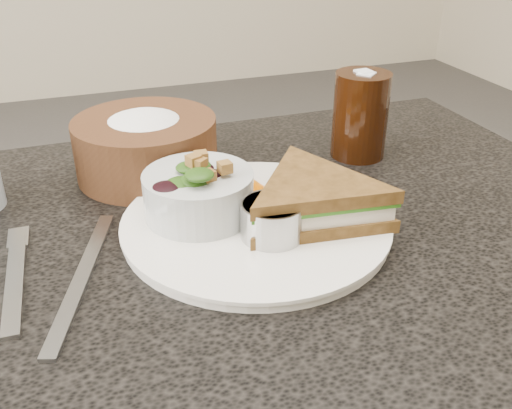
{
  "coord_description": "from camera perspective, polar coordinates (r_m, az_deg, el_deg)",
  "views": [
    {
      "loc": [
        -0.11,
        -0.47,
        1.07
      ],
      "look_at": [
        0.06,
        0.03,
        0.78
      ],
      "focal_mm": 40.0,
      "sensor_mm": 36.0,
      "label": 1
    }
  ],
  "objects": [
    {
      "name": "dinner_plate",
      "position": [
        0.62,
        0.0,
        -1.93
      ],
      "size": [
        0.29,
        0.29,
        0.01
      ],
      "primitive_type": "cylinder",
      "color": "silver",
      "rests_on": "dining_table"
    },
    {
      "name": "sandwich",
      "position": [
        0.61,
        5.8,
        0.45
      ],
      "size": [
        0.2,
        0.2,
        0.05
      ],
      "primitive_type": null,
      "rotation": [
        0.0,
        0.0,
        -0.11
      ],
      "color": "brown",
      "rests_on": "dinner_plate"
    },
    {
      "name": "salad_bowl",
      "position": [
        0.61,
        -5.79,
        1.78
      ],
      "size": [
        0.15,
        0.15,
        0.07
      ],
      "primitive_type": null,
      "rotation": [
        0.0,
        0.0,
        0.29
      ],
      "color": "#AAB0AD",
      "rests_on": "dinner_plate"
    },
    {
      "name": "dressing_ramekin",
      "position": [
        0.58,
        1.64,
        -1.58
      ],
      "size": [
        0.07,
        0.07,
        0.04
      ],
      "primitive_type": "cylinder",
      "rotation": [
        0.0,
        0.0,
        -0.01
      ],
      "color": "#A1A2A3",
      "rests_on": "dinner_plate"
    },
    {
      "name": "orange_wedge",
      "position": [
        0.66,
        -1.68,
        2.28
      ],
      "size": [
        0.09,
        0.09,
        0.03
      ],
      "primitive_type": "cone",
      "rotation": [
        0.0,
        0.0,
        0.46
      ],
      "color": "#FF7300",
      "rests_on": "dinner_plate"
    },
    {
      "name": "fork",
      "position": [
        0.58,
        -22.98,
        -7.12
      ],
      "size": [
        0.02,
        0.16,
        0.0
      ],
      "primitive_type": "cube",
      "rotation": [
        0.0,
        0.0,
        -0.03
      ],
      "color": "#B0B0B0",
      "rests_on": "dining_table"
    },
    {
      "name": "knife",
      "position": [
        0.57,
        -16.96,
        -6.87
      ],
      "size": [
        0.08,
        0.22,
        0.0
      ],
      "primitive_type": "cube",
      "rotation": [
        0.0,
        0.0,
        -0.32
      ],
      "color": "#9B9D9F",
      "rests_on": "dining_table"
    },
    {
      "name": "bread_basket",
      "position": [
        0.74,
        -11.01,
        6.61
      ],
      "size": [
        0.22,
        0.22,
        0.1
      ],
      "primitive_type": null,
      "rotation": [
        0.0,
        0.0,
        -0.23
      ],
      "color": "#482B16",
      "rests_on": "dining_table"
    },
    {
      "name": "cola_glass",
      "position": [
        0.79,
        10.42,
        9.18
      ],
      "size": [
        0.08,
        0.08,
        0.13
      ],
      "primitive_type": null,
      "rotation": [
        0.0,
        0.0,
        -0.06
      ],
      "color": "black",
      "rests_on": "dining_table"
    }
  ]
}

